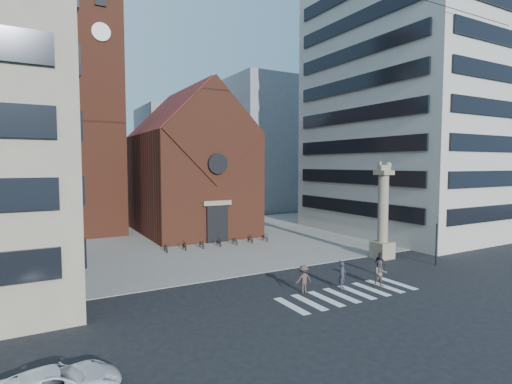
% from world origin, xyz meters
% --- Properties ---
extents(ground, '(120.00, 120.00, 0.00)m').
position_xyz_m(ground, '(0.00, 0.00, 0.00)').
color(ground, black).
rests_on(ground, ground).
extents(piazza, '(46.00, 30.00, 0.05)m').
position_xyz_m(piazza, '(0.00, 19.00, 0.03)').
color(piazza, gray).
rests_on(piazza, ground).
extents(zebra_crossing, '(10.20, 3.20, 0.01)m').
position_xyz_m(zebra_crossing, '(0.55, -3.00, 0.01)').
color(zebra_crossing, white).
rests_on(zebra_crossing, ground).
extents(church, '(12.00, 16.65, 18.00)m').
position_xyz_m(church, '(0.00, 25.04, 7.98)').
color(church, brown).
rests_on(church, ground).
extents(campanile, '(5.50, 5.50, 31.20)m').
position_xyz_m(campanile, '(-10.00, 28.00, 15.74)').
color(campanile, brown).
rests_on(campanile, ground).
extents(building_right, '(18.00, 22.00, 32.00)m').
position_xyz_m(building_right, '(24.00, 12.00, 16.00)').
color(building_right, '#ACA69C').
rests_on(building_right, ground).
extents(bg_block_left, '(16.00, 14.00, 22.00)m').
position_xyz_m(bg_block_left, '(-20.00, 40.00, 11.00)').
color(bg_block_left, gray).
rests_on(bg_block_left, ground).
extents(bg_block_mid, '(14.00, 12.00, 18.00)m').
position_xyz_m(bg_block_mid, '(6.00, 45.00, 9.00)').
color(bg_block_mid, gray).
rests_on(bg_block_mid, ground).
extents(bg_block_right, '(16.00, 14.00, 24.00)m').
position_xyz_m(bg_block_right, '(22.00, 42.00, 12.00)').
color(bg_block_right, gray).
rests_on(bg_block_right, ground).
extents(lion_column, '(1.63, 1.60, 8.68)m').
position_xyz_m(lion_column, '(10.01, 3.00, 3.46)').
color(lion_column, gray).
rests_on(lion_column, ground).
extents(traffic_light, '(0.13, 0.16, 4.30)m').
position_xyz_m(traffic_light, '(12.00, -1.00, 2.29)').
color(traffic_light, black).
rests_on(traffic_light, ground).
extents(pedestrian_0, '(0.82, 0.74, 1.89)m').
position_xyz_m(pedestrian_0, '(0.86, -2.01, 0.94)').
color(pedestrian_0, '#2B2736').
rests_on(pedestrian_0, ground).
extents(pedestrian_1, '(1.13, 1.05, 1.84)m').
position_xyz_m(pedestrian_1, '(3.51, -2.89, 0.92)').
color(pedestrian_1, '#655751').
rests_on(pedestrian_1, ground).
extents(pedestrian_2, '(0.56, 1.08, 1.77)m').
position_xyz_m(pedestrian_2, '(5.69, -0.81, 0.88)').
color(pedestrian_2, '#25242B').
rests_on(pedestrian_2, ground).
extents(pedestrian_3, '(1.22, 0.74, 1.84)m').
position_xyz_m(pedestrian_3, '(-1.92, -1.37, 0.92)').
color(pedestrian_3, '#41322B').
rests_on(pedestrian_3, ground).
extents(scooter_0, '(0.65, 1.61, 0.83)m').
position_xyz_m(scooter_0, '(-6.25, 14.89, 0.46)').
color(scooter_0, black).
rests_on(scooter_0, piazza).
extents(scooter_1, '(0.53, 1.56, 0.92)m').
position_xyz_m(scooter_1, '(-4.41, 14.89, 0.51)').
color(scooter_1, black).
rests_on(scooter_1, piazza).
extents(scooter_2, '(0.65, 1.61, 0.83)m').
position_xyz_m(scooter_2, '(-2.57, 14.89, 0.46)').
color(scooter_2, black).
rests_on(scooter_2, piazza).
extents(scooter_3, '(0.53, 1.56, 0.92)m').
position_xyz_m(scooter_3, '(-0.73, 14.89, 0.51)').
color(scooter_3, black).
rests_on(scooter_3, piazza).
extents(scooter_4, '(0.65, 1.61, 0.83)m').
position_xyz_m(scooter_4, '(1.11, 14.89, 0.46)').
color(scooter_4, black).
rests_on(scooter_4, piazza).
extents(scooter_5, '(0.53, 1.56, 0.92)m').
position_xyz_m(scooter_5, '(2.95, 14.89, 0.51)').
color(scooter_5, black).
rests_on(scooter_5, piazza).
extents(scooter_6, '(0.65, 1.61, 0.83)m').
position_xyz_m(scooter_6, '(4.78, 14.89, 0.46)').
color(scooter_6, black).
rests_on(scooter_6, piazza).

